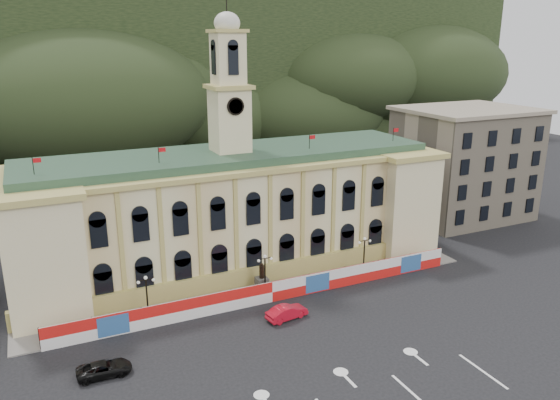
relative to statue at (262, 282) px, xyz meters
name	(u,v)px	position (x,y,z in m)	size (l,w,h in m)	color
ground	(338,369)	(0.00, -18.00, -1.19)	(260.00, 260.00, 0.00)	black
lane_markings	(368,400)	(0.00, -23.00, -1.18)	(26.00, 10.00, 0.02)	white
hill_ridge	(114,76)	(0.03, 103.99, 18.30)	(230.00, 80.00, 64.00)	black
city_hall	(233,209)	(0.00, 9.63, 6.66)	(56.20, 17.60, 37.10)	beige
side_building_right	(464,163)	(43.00, 12.93, 8.14)	(21.00, 17.00, 18.60)	tan
hoarding_fence	(272,292)	(0.06, -2.93, 0.06)	(50.00, 0.44, 2.50)	red
pavement	(263,291)	(0.00, -0.25, -1.11)	(56.00, 5.50, 0.16)	slate
statue	(262,282)	(0.00, 0.00, 0.00)	(1.40, 1.40, 3.72)	#595651
lamp_left	(147,294)	(-14.00, -1.00, 1.89)	(1.96, 0.44, 5.15)	black
lamp_center	(265,271)	(0.00, -1.00, 1.89)	(1.96, 0.44, 5.15)	black
lamp_right	(364,252)	(14.00, -1.00, 1.89)	(1.96, 0.44, 5.15)	black
red_sedan	(287,312)	(-0.19, -7.37, -0.40)	(4.95, 2.37, 1.56)	#B70D1E
black_suv	(104,369)	(-19.88, -9.77, -0.51)	(4.98, 2.45, 1.36)	black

